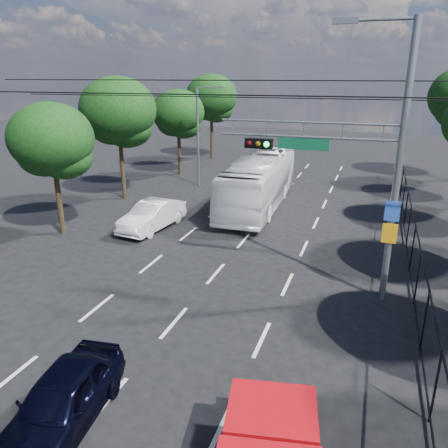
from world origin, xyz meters
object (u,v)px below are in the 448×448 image
at_px(white_bus, 259,182).
at_px(white_van, 152,215).
at_px(signal_mast, 361,155).
at_px(navy_hatchback, 62,400).

distance_m(white_bus, white_van, 7.36).
distance_m(signal_mast, white_van, 12.08).
xyz_separation_m(signal_mast, navy_hatchback, (-5.78, -8.89, -4.56)).
height_order(signal_mast, white_bus, signal_mast).
relative_size(navy_hatchback, white_bus, 0.36).
distance_m(navy_hatchback, white_bus, 19.02).
relative_size(white_bus, white_van, 2.51).
bearing_deg(white_bus, white_van, -127.95).
xyz_separation_m(navy_hatchback, white_van, (-4.62, 13.05, 0.05)).
xyz_separation_m(white_bus, white_van, (-4.27, -5.94, -0.83)).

